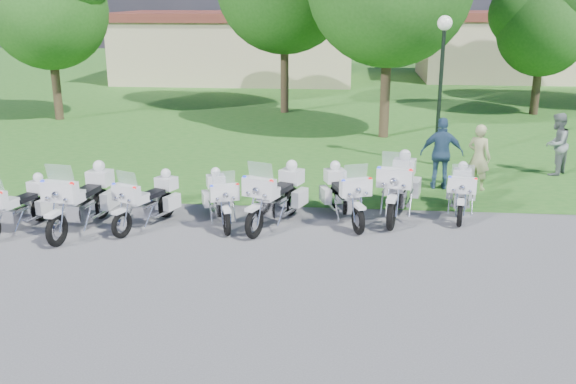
# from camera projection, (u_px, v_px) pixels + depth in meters

# --- Properties ---
(ground) EXTENTS (100.00, 100.00, 0.00)m
(ground) POSITION_uv_depth(u_px,v_px,m) (306.00, 254.00, 13.18)
(ground) COLOR #56565B
(ground) RESTS_ON ground
(grass_lawn) EXTENTS (100.00, 48.00, 0.01)m
(grass_lawn) POSITION_uv_depth(u_px,v_px,m) (334.00, 83.00, 38.88)
(grass_lawn) COLOR #286C22
(grass_lawn) RESTS_ON ground
(motorcycle_0) EXTENTS (1.08, 2.07, 1.43)m
(motorcycle_0) POSITION_uv_depth(u_px,v_px,m) (19.00, 205.00, 14.36)
(motorcycle_0) COLOR black
(motorcycle_0) RESTS_ON ground
(motorcycle_1) EXTENTS (1.08, 2.55, 1.72)m
(motorcycle_1) POSITION_uv_depth(u_px,v_px,m) (83.00, 199.00, 14.38)
(motorcycle_1) COLOR black
(motorcycle_1) RESTS_ON ground
(motorcycle_2) EXTENTS (1.24, 2.04, 1.46)m
(motorcycle_2) POSITION_uv_depth(u_px,v_px,m) (148.00, 200.00, 14.64)
(motorcycle_2) COLOR black
(motorcycle_2) RESTS_ON ground
(motorcycle_3) EXTENTS (1.13, 2.02, 1.41)m
(motorcycle_3) POSITION_uv_depth(u_px,v_px,m) (220.00, 198.00, 14.84)
(motorcycle_3) COLOR black
(motorcycle_3) RESTS_ON ground
(motorcycle_4) EXTENTS (1.39, 2.34, 1.66)m
(motorcycle_4) POSITION_uv_depth(u_px,v_px,m) (277.00, 195.00, 14.70)
(motorcycle_4) COLOR black
(motorcycle_4) RESTS_ON ground
(motorcycle_5) EXTENTS (1.23, 2.21, 1.55)m
(motorcycle_5) POSITION_uv_depth(u_px,v_px,m) (344.00, 194.00, 14.97)
(motorcycle_5) COLOR black
(motorcycle_5) RESTS_ON ground
(motorcycle_6) EXTENTS (1.21, 2.58, 1.76)m
(motorcycle_6) POSITION_uv_depth(u_px,v_px,m) (399.00, 186.00, 15.29)
(motorcycle_6) COLOR black
(motorcycle_6) RESTS_ON ground
(motorcycle_7) EXTENTS (0.92, 2.10, 1.42)m
(motorcycle_7) POSITION_uv_depth(u_px,v_px,m) (461.00, 191.00, 15.37)
(motorcycle_7) COLOR black
(motorcycle_7) RESTS_ON ground
(lamp_post) EXTENTS (0.44, 0.44, 4.52)m
(lamp_post) POSITION_uv_depth(u_px,v_px,m) (443.00, 55.00, 19.11)
(lamp_post) COLOR black
(lamp_post) RESTS_ON ground
(tree_3) EXTENTS (4.49, 3.84, 5.99)m
(tree_3) POSITION_uv_depth(u_px,v_px,m) (543.00, 23.00, 27.42)
(tree_3) COLOR #38281C
(tree_3) RESTS_ON ground
(building_west) EXTENTS (14.56, 8.32, 4.10)m
(building_west) POSITION_uv_depth(u_px,v_px,m) (238.00, 46.00, 39.73)
(building_west) COLOR #C7B590
(building_west) RESTS_ON ground
(building_east) EXTENTS (11.44, 7.28, 4.10)m
(building_east) POSITION_uv_depth(u_px,v_px,m) (511.00, 45.00, 40.18)
(building_east) COLOR #C7B590
(building_east) RESTS_ON ground
(bystander_a) EXTENTS (0.78, 0.74, 1.80)m
(bystander_a) POSITION_uv_depth(u_px,v_px,m) (479.00, 157.00, 17.30)
(bystander_a) COLOR tan
(bystander_a) RESTS_ON ground
(bystander_b) EXTENTS (1.09, 1.13, 1.83)m
(bystander_b) POSITION_uv_depth(u_px,v_px,m) (556.00, 144.00, 18.71)
(bystander_b) COLOR slate
(bystander_b) RESTS_ON ground
(bystander_c) EXTENTS (1.18, 0.54, 1.96)m
(bystander_c) POSITION_uv_depth(u_px,v_px,m) (442.00, 154.00, 17.34)
(bystander_c) COLOR #2E4D6F
(bystander_c) RESTS_ON ground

